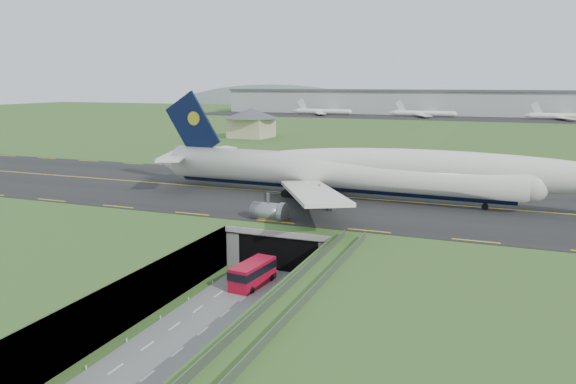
% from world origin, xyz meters
% --- Properties ---
extents(ground, '(900.00, 900.00, 0.00)m').
position_xyz_m(ground, '(0.00, 0.00, 0.00)').
color(ground, '#385522').
rests_on(ground, ground).
extents(airfield_deck, '(800.00, 800.00, 6.00)m').
position_xyz_m(airfield_deck, '(0.00, 0.00, 3.00)').
color(airfield_deck, gray).
rests_on(airfield_deck, ground).
extents(trench_road, '(12.00, 75.00, 0.20)m').
position_xyz_m(trench_road, '(0.00, -7.50, 0.10)').
color(trench_road, slate).
rests_on(trench_road, ground).
extents(taxiway, '(800.00, 44.00, 0.18)m').
position_xyz_m(taxiway, '(0.00, 33.00, 6.09)').
color(taxiway, black).
rests_on(taxiway, airfield_deck).
extents(tunnel_portal, '(17.00, 22.30, 6.00)m').
position_xyz_m(tunnel_portal, '(0.00, 16.71, 3.33)').
color(tunnel_portal, gray).
rests_on(tunnel_portal, ground).
extents(guideway, '(3.00, 53.00, 7.05)m').
position_xyz_m(guideway, '(11.00, -19.11, 5.32)').
color(guideway, '#A8A8A3').
rests_on(guideway, ground).
extents(jumbo_jet, '(88.46, 57.95, 19.18)m').
position_xyz_m(jumbo_jet, '(6.83, 32.01, 11.15)').
color(jumbo_jet, white).
rests_on(jumbo_jet, ground).
extents(shuttle_tram, '(3.73, 8.02, 3.16)m').
position_xyz_m(shuttle_tram, '(-0.87, 1.57, 1.73)').
color(shuttle_tram, '#A90B24').
rests_on(shuttle_tram, ground).
extents(service_building, '(20.95, 20.95, 10.85)m').
position_xyz_m(service_building, '(-59.04, 126.35, 12.43)').
color(service_building, '#C3BA8C').
rests_on(service_building, ground).
extents(cargo_terminal, '(320.00, 67.00, 15.60)m').
position_xyz_m(cargo_terminal, '(-0.12, 299.41, 13.96)').
color(cargo_terminal, '#B2B2B2').
rests_on(cargo_terminal, ground).
extents(distant_hills, '(700.00, 91.00, 60.00)m').
position_xyz_m(distant_hills, '(64.38, 430.00, -4.00)').
color(distant_hills, '#4E5E58').
rests_on(distant_hills, ground).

